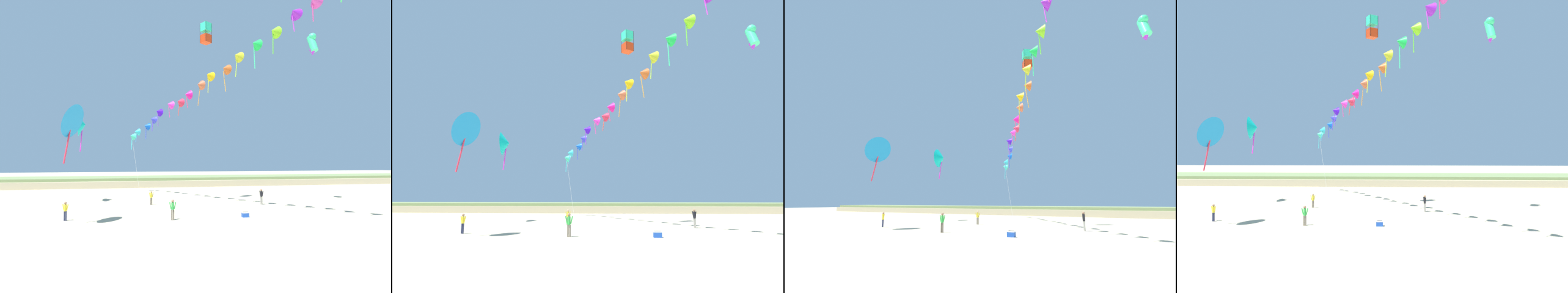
{
  "view_description": "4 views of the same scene",
  "coord_description": "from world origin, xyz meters",
  "views": [
    {
      "loc": [
        -5.45,
        -15.94,
        4.74
      ],
      "look_at": [
        0.36,
        13.35,
        6.17
      ],
      "focal_mm": 28.0,
      "sensor_mm": 36.0,
      "label": 1
    },
    {
      "loc": [
        0.38,
        -13.38,
        2.8
      ],
      "look_at": [
        -1.26,
        10.75,
        6.79
      ],
      "focal_mm": 28.0,
      "sensor_mm": 36.0,
      "label": 2
    },
    {
      "loc": [
        10.89,
        -10.37,
        2.52
      ],
      "look_at": [
        -0.57,
        11.98,
        7.89
      ],
      "focal_mm": 24.0,
      "sensor_mm": 36.0,
      "label": 3
    },
    {
      "loc": [
        4.4,
        -19.86,
        6.25
      ],
      "look_at": [
        2.94,
        12.92,
        6.58
      ],
      "focal_mm": 32.0,
      "sensor_mm": 36.0,
      "label": 4
    }
  ],
  "objects": [
    {
      "name": "ground_plane",
      "position": [
        0.0,
        0.0,
        0.0
      ],
      "size": [
        240.0,
        240.0,
        0.0
      ],
      "primitive_type": "plane",
      "color": "beige"
    },
    {
      "name": "person_near_right",
      "position": [
        -3.71,
        17.47,
        0.89
      ],
      "size": [
        0.53,
        0.26,
        1.53
      ],
      "color": "#726656",
      "rests_on": "ground"
    },
    {
      "name": "large_kite_outer_drift",
      "position": [
        -11.53,
        20.67,
        8.89
      ],
      "size": [
        1.5,
        2.82,
        4.45
      ],
      "color": "#0AC7B8"
    },
    {
      "name": "large_kite_low_lead",
      "position": [
        14.71,
        15.62,
        18.49
      ],
      "size": [
        1.24,
        1.56,
        2.62
      ],
      "color": "#3CF195"
    },
    {
      "name": "kite_banner_string",
      "position": [
        2.58,
        15.89,
        13.97
      ],
      "size": [
        18.18,
        33.63,
        20.09
      ],
      "color": "#38CEA5"
    },
    {
      "name": "large_kite_mid_trail",
      "position": [
        2.63,
        18.53,
        19.88
      ],
      "size": [
        1.39,
        1.39,
        2.38
      ],
      "color": "red"
    },
    {
      "name": "dune_ridge",
      "position": [
        0.0,
        44.78,
        0.83
      ],
      "size": [
        120.0,
        12.17,
        1.68
      ],
      "color": "#BFAE8B",
      "rests_on": "ground"
    },
    {
      "name": "person_near_left",
      "position": [
        8.11,
        15.48,
        0.98
      ],
      "size": [
        0.3,
        0.58,
        1.69
      ],
      "color": "gray",
      "rests_on": "ground"
    },
    {
      "name": "person_mid_center",
      "position": [
        -10.85,
        9.97,
        0.87
      ],
      "size": [
        0.52,
        0.23,
        1.51
      ],
      "color": "#282D4C",
      "rests_on": "ground"
    },
    {
      "name": "large_kite_high_solo",
      "position": [
        -10.39,
        8.01,
        7.85
      ],
      "size": [
        2.51,
        3.04,
        4.69
      ],
      "color": "#1785CD"
    },
    {
      "name": "beach_cooler",
      "position": [
        3.72,
        8.69,
        0.21
      ],
      "size": [
        0.58,
        0.41,
        0.46
      ],
      "color": "blue",
      "rests_on": "ground"
    },
    {
      "name": "person_far_left",
      "position": [
        -2.46,
        8.61,
        0.95
      ],
      "size": [
        0.57,
        0.22,
        1.64
      ],
      "color": "#726656",
      "rests_on": "ground"
    }
  ]
}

